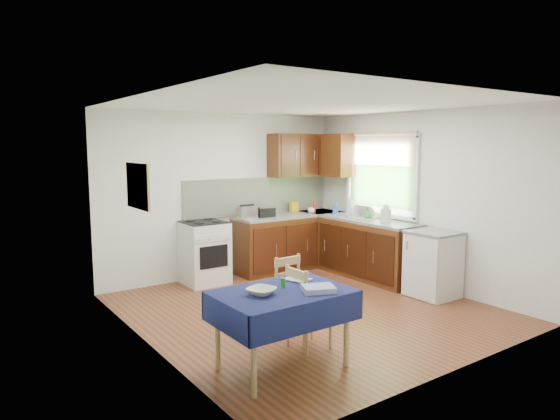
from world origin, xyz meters
TOP-DOWN VIEW (x-y plane):
  - floor at (0.00, 0.00)m, footprint 4.20×4.20m
  - ceiling at (0.00, 0.00)m, footprint 4.00×4.20m
  - wall_back at (0.00, 2.10)m, footprint 4.00×0.02m
  - wall_front at (0.00, -2.10)m, footprint 4.00×0.02m
  - wall_left at (-2.00, 0.00)m, footprint 0.02×4.20m
  - wall_right at (2.00, 0.00)m, footprint 0.02×4.20m
  - base_cabinets at (1.36, 1.26)m, footprint 1.90×2.30m
  - worktop_back at (1.05, 1.80)m, footprint 1.90×0.60m
  - worktop_right at (1.70, 0.65)m, footprint 0.60×1.70m
  - worktop_corner at (1.70, 1.80)m, footprint 0.60×0.60m
  - splashback at (0.65, 2.08)m, footprint 2.70×0.02m
  - upper_cabinets at (1.52, 1.80)m, footprint 1.20×0.85m
  - stove at (-0.50, 1.80)m, footprint 0.60×0.61m
  - window at (1.97, 0.70)m, footprint 0.04×1.48m
  - fridge at (1.70, -0.55)m, footprint 0.58×0.60m
  - corkboard at (-1.97, 0.30)m, footprint 0.04×0.62m
  - dining_table at (-1.20, -1.16)m, footprint 1.19×0.81m
  - chair_far at (-0.65, -0.35)m, footprint 0.39×0.39m
  - chair_near at (-0.77, -0.95)m, footprint 0.37×0.37m
  - toaster at (0.22, 1.77)m, footprint 0.29×0.18m
  - sandwich_press at (0.55, 1.82)m, footprint 0.30×0.26m
  - sauce_bottle at (1.45, 1.67)m, footprint 0.05×0.05m
  - yellow_packet at (1.26, 1.96)m, footprint 0.14×0.10m
  - dish_rack at (1.71, 0.78)m, footprint 0.43×0.33m
  - kettle at (1.70, 0.32)m, footprint 0.16×0.16m
  - cup at (1.41, 1.70)m, footprint 0.14×0.14m
  - soap_bottle_a at (1.70, 1.07)m, footprint 0.18×0.18m
  - soap_bottle_b at (1.68, 1.40)m, footprint 0.12×0.12m
  - soap_bottle_c at (1.70, 0.68)m, footprint 0.15×0.15m
  - plate_bowl at (-1.41, -1.14)m, footprint 0.31×0.31m
  - book at (-0.96, -0.99)m, footprint 0.24×0.28m
  - spice_jar at (-1.13, -1.07)m, footprint 0.04×0.04m
  - tea_towel at (-0.95, -1.36)m, footprint 0.34×0.31m

SIDE VIEW (x-z plane):
  - floor at x=0.00m, z-range 0.00..0.00m
  - base_cabinets at x=1.36m, z-range 0.00..0.86m
  - fridge at x=1.70m, z-range 0.00..0.88m
  - chair_near at x=-0.77m, z-range 0.02..0.87m
  - chair_far at x=-0.65m, z-range 0.02..0.87m
  - stove at x=-0.50m, z-range 0.00..0.92m
  - dining_table at x=-1.20m, z-range 0.26..0.98m
  - book at x=-0.96m, z-range 0.72..0.74m
  - tea_towel at x=-0.95m, z-range 0.72..0.77m
  - plate_bowl at x=-1.41m, z-range 0.72..0.78m
  - spice_jar at x=-1.13m, z-range 0.72..0.81m
  - worktop_back at x=1.05m, z-range 0.86..0.90m
  - worktop_right at x=1.70m, z-range 0.86..0.90m
  - worktop_corner at x=1.70m, z-range 0.86..0.90m
  - dish_rack at x=1.71m, z-range 0.82..1.03m
  - cup at x=1.41m, z-range 0.90..0.99m
  - soap_bottle_c at x=1.70m, z-range 0.90..1.07m
  - yellow_packet at x=1.26m, z-range 0.90..1.07m
  - sandwich_press at x=0.55m, z-range 0.90..1.07m
  - soap_bottle_b at x=1.68m, z-range 0.90..1.09m
  - toaster at x=0.22m, z-range 0.89..1.11m
  - sauce_bottle at x=1.45m, z-range 0.90..1.11m
  - kettle at x=1.70m, z-range 0.88..1.15m
  - soap_bottle_a at x=1.70m, z-range 0.90..1.23m
  - splashback at x=0.65m, z-range 0.90..1.50m
  - wall_back at x=0.00m, z-range 0.00..2.50m
  - wall_front at x=0.00m, z-range 0.00..2.50m
  - wall_left at x=-2.00m, z-range 0.00..2.50m
  - wall_right at x=2.00m, z-range 0.00..2.50m
  - corkboard at x=-1.97m, z-range 1.36..1.83m
  - window at x=1.97m, z-range 1.02..2.28m
  - upper_cabinets at x=1.52m, z-range 1.50..2.20m
  - ceiling at x=0.00m, z-range 2.49..2.51m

